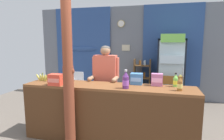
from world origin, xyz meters
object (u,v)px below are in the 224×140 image
object	(u,v)px
soda_bottle_iced_tea	(180,84)
snack_box_crackers	(56,80)
soda_bottle_lime_soda	(175,81)
banana_bunch	(43,78)
shopkeeper	(105,76)
snack_box_biscuit	(136,79)
timber_post	(68,70)
bottle_shelf_rack	(142,79)
plastic_lawn_chair	(75,86)
pastry_tray	(64,79)
soda_bottle_grape_soda	(126,80)
snack_box_wafer	(157,80)
stall_counter	(106,109)
drink_fridge	(170,67)

from	to	relation	value
soda_bottle_iced_tea	snack_box_crackers	bearing A→B (deg)	-176.38
soda_bottle_lime_soda	banana_bunch	world-z (taller)	soda_bottle_lime_soda
shopkeeper	snack_box_biscuit	distance (m)	0.70
snack_box_crackers	shopkeeper	bearing A→B (deg)	46.93
soda_bottle_lime_soda	timber_post	bearing A→B (deg)	-160.56
bottle_shelf_rack	soda_bottle_iced_tea	xyz separation A→B (m)	(0.75, -2.48, 0.44)
plastic_lawn_chair	pastry_tray	xyz separation A→B (m)	(0.50, -1.47, 0.49)
bottle_shelf_rack	soda_bottle_lime_soda	distance (m)	2.38
plastic_lawn_chair	soda_bottle_grape_soda	size ratio (longest dim) A/B	2.91
timber_post	soda_bottle_lime_soda	xyz separation A→B (m)	(1.59, 0.56, -0.20)
shopkeeper	snack_box_wafer	bearing A→B (deg)	-18.49
stall_counter	snack_box_crackers	bearing A→B (deg)	-174.13
bottle_shelf_rack	pastry_tray	distance (m)	2.56
drink_fridge	pastry_tray	size ratio (longest dim) A/B	4.85
stall_counter	soda_bottle_grape_soda	world-z (taller)	soda_bottle_grape_soda
shopkeeper	snack_box_crackers	xyz separation A→B (m)	(-0.65, -0.70, 0.04)
snack_box_wafer	timber_post	bearing A→B (deg)	-156.64
timber_post	snack_box_wafer	size ratio (longest dim) A/B	13.17
banana_bunch	stall_counter	bearing A→B (deg)	-7.31
soda_bottle_lime_soda	soda_bottle_iced_tea	world-z (taller)	soda_bottle_iced_tea
drink_fridge	banana_bunch	distance (m)	3.11
bottle_shelf_rack	shopkeeper	size ratio (longest dim) A/B	0.74
plastic_lawn_chair	snack_box_biscuit	distance (m)	2.44
bottle_shelf_rack	snack_box_crackers	xyz separation A→B (m)	(-1.20, -2.60, 0.43)
snack_box_biscuit	pastry_tray	xyz separation A→B (m)	(-1.36, 0.02, -0.07)
soda_bottle_lime_soda	snack_box_biscuit	size ratio (longest dim) A/B	1.15
shopkeeper	soda_bottle_lime_soda	distance (m)	1.30
stall_counter	plastic_lawn_chair	size ratio (longest dim) A/B	3.31
drink_fridge	snack_box_biscuit	bearing A→B (deg)	-109.41
snack_box_crackers	drink_fridge	bearing A→B (deg)	49.38
pastry_tray	soda_bottle_iced_tea	bearing A→B (deg)	-8.18
shopkeeper	drink_fridge	bearing A→B (deg)	50.54
snack_box_wafer	bottle_shelf_rack	bearing A→B (deg)	100.76
plastic_lawn_chair	snack_box_crackers	world-z (taller)	snack_box_crackers
timber_post	drink_fridge	size ratio (longest dim) A/B	1.41
soda_bottle_grape_soda	snack_box_crackers	distance (m)	1.16
timber_post	shopkeeper	xyz separation A→B (m)	(0.33, 0.89, -0.24)
plastic_lawn_chair	soda_bottle_lime_soda	size ratio (longest dim) A/B	3.82
timber_post	soda_bottle_iced_tea	world-z (taller)	timber_post
timber_post	drink_fridge	distance (m)	2.96
timber_post	banana_bunch	bearing A→B (deg)	149.54
snack_box_biscuit	banana_bunch	world-z (taller)	snack_box_biscuit
snack_box_crackers	banana_bunch	xyz separation A→B (m)	(-0.41, 0.25, -0.03)
bottle_shelf_rack	stall_counter	bearing A→B (deg)	-98.32
snack_box_biscuit	banana_bunch	size ratio (longest dim) A/B	0.72
drink_fridge	banana_bunch	world-z (taller)	drink_fridge
soda_bottle_iced_tea	pastry_tray	xyz separation A→B (m)	(-2.03, 0.29, -0.08)
plastic_lawn_chair	soda_bottle_iced_tea	distance (m)	3.13
pastry_tray	snack_box_wafer	bearing A→B (deg)	-1.36
stall_counter	banana_bunch	xyz separation A→B (m)	(-1.25, 0.16, 0.44)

